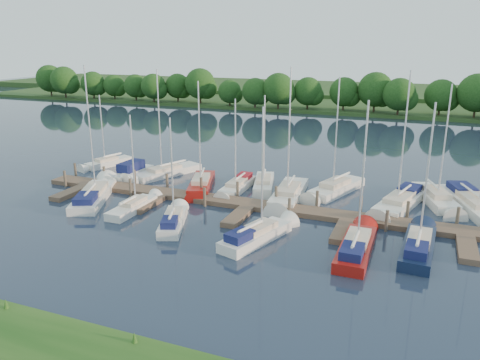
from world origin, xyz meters
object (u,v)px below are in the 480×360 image
at_px(dock, 248,207).
at_px(sailboat_n_5, 264,185).
at_px(sailboat_n_0, 107,164).
at_px(sailboat_s_2, 173,221).
at_px(motorboat, 130,174).

distance_m(dock, sailboat_n_5, 6.07).
height_order(sailboat_n_0, sailboat_n_5, sailboat_n_5).
bearing_deg(sailboat_n_5, sailboat_s_2, 58.57).
bearing_deg(sailboat_s_2, sailboat_n_0, 119.90).
bearing_deg(dock, sailboat_n_5, 96.77).
bearing_deg(sailboat_n_5, dock, 81.41).
relative_size(dock, sailboat_n_5, 4.47).
distance_m(sailboat_n_5, sailboat_s_2, 11.71).
relative_size(dock, motorboat, 6.56).
xyz_separation_m(motorboat, sailboat_n_5, (13.52, 1.68, -0.12)).
xyz_separation_m(motorboat, sailboat_s_2, (10.28, -9.57, -0.07)).
relative_size(dock, sailboat_s_2, 4.80).
bearing_deg(sailboat_n_0, motorboat, 168.40).
height_order(dock, sailboat_s_2, sailboat_s_2).
height_order(sailboat_n_0, sailboat_s_2, sailboat_s_2).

